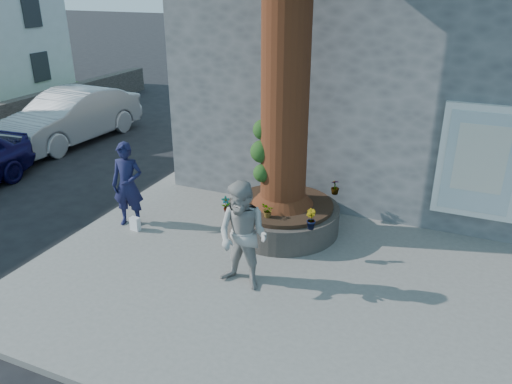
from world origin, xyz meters
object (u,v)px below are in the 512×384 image
at_px(woman, 243,236).
at_px(car_silver, 71,117).
at_px(man, 128,185).
at_px(planter, 282,216).

distance_m(woman, car_silver, 10.15).
bearing_deg(man, car_silver, 126.08).
distance_m(planter, man, 3.22).
height_order(planter, woman, woman).
relative_size(woman, car_silver, 0.37).
bearing_deg(planter, man, -161.35).
height_order(planter, man, man).
bearing_deg(car_silver, planter, -19.07).
distance_m(man, car_silver, 6.95).
distance_m(planter, woman, 2.25).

